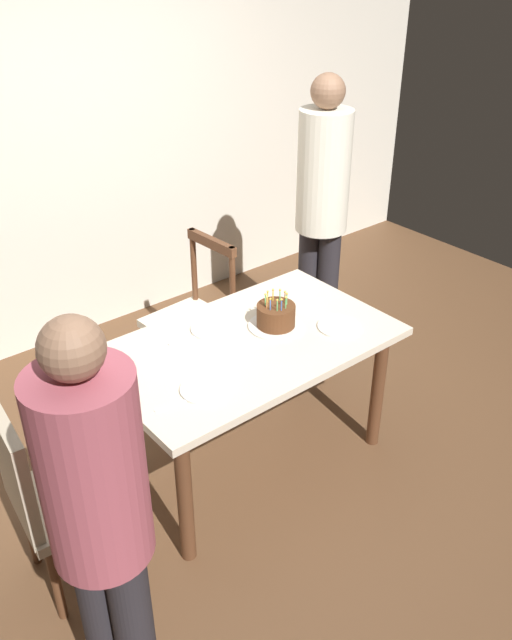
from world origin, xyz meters
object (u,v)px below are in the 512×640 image
dining_table (248,358)px  person_guest (322,204)px  plate_far_side (213,329)px  person_celebrant (100,516)px  birthday_cake (276,317)px  plate_near_guest (339,327)px  plate_near_celebrant (205,389)px  chair_spindle_back (192,321)px  chair_upholstered (49,491)px

dining_table → person_guest: (1.05, 0.59, 0.38)m
plate_far_side → person_celebrant: 1.43m
birthday_cake → plate_near_guest: size_ratio=1.27×
dining_table → plate_near_guest: size_ratio=6.57×
birthday_cake → person_celebrant: size_ratio=0.17×
plate_near_celebrant → plate_far_side: bearing=50.1°
plate_near_celebrant → plate_far_side: same height
plate_near_guest → plate_far_side: bearing=142.4°
dining_table → birthday_cake: 0.25m
plate_near_celebrant → person_guest: person_guest is taller
dining_table → plate_far_side: bearing=110.4°
dining_table → plate_near_celebrant: plate_near_celebrant is taller
person_celebrant → person_guest: person_guest is taller
dining_table → chair_spindle_back: 0.80m
chair_upholstered → person_guest: 2.33m
plate_near_celebrant → plate_far_side: (0.33, 0.39, 0.00)m
birthday_cake → chair_upholstered: size_ratio=0.29×
plate_near_celebrant → person_guest: bearing=28.3°
plate_far_side → plate_near_celebrant: bearing=-129.9°
dining_table → birthday_cake: size_ratio=5.16×
plate_near_guest → person_guest: 1.03m
plate_far_side → chair_upholstered: 1.10m
birthday_cake → chair_upholstered: bearing=-175.2°
dining_table → plate_far_side: 0.23m
chair_upholstered → person_celebrant: person_celebrant is taller
dining_table → person_celebrant: (-1.16, -0.72, 0.28)m
chair_upholstered → chair_spindle_back: bearing=33.4°
plate_near_guest → chair_upholstered: bearing=176.3°
plate_near_guest → person_guest: size_ratio=0.12×
birthday_cake → plate_far_side: size_ratio=1.27×
chair_spindle_back → person_celebrant: 2.04m
chair_spindle_back → dining_table: bearing=-103.0°
plate_near_celebrant → person_celebrant: (-0.76, -0.52, 0.17)m
person_guest → chair_spindle_back: bearing=169.1°
birthday_cake → plate_near_guest: (0.24, -0.21, -0.05)m
chair_spindle_back → person_guest: size_ratio=0.53×
plate_far_side → chair_spindle_back: 0.68m
birthday_cake → person_guest: person_guest is taller
dining_table → chair_upholstered: bearing=-175.1°
chair_spindle_back → person_guest: person_guest is taller
plate_far_side → plate_near_guest: bearing=-37.6°
plate_near_guest → person_celebrant: person_celebrant is taller
chair_spindle_back → person_celebrant: bearing=-132.2°
plate_far_side → person_guest: person_guest is taller
birthday_cake → chair_upholstered: (-1.30, -0.11, -0.28)m
plate_near_celebrant → chair_spindle_back: bearing=59.0°
plate_far_side → dining_table: bearing=-69.6°
chair_upholstered → birthday_cake: bearing=4.8°
plate_near_guest → chair_spindle_back: bearing=105.3°
person_guest → plate_near_guest: bearing=-128.5°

